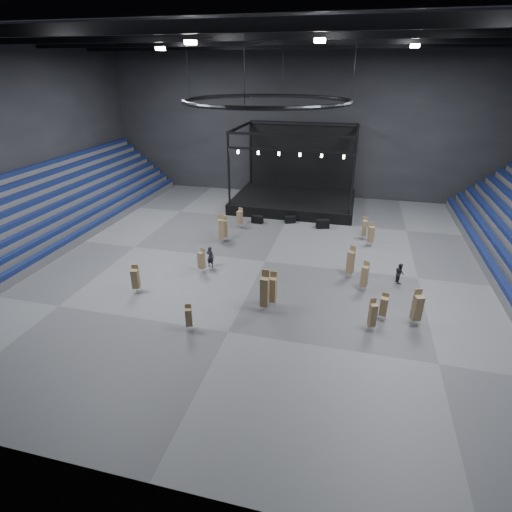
% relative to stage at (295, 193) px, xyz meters
% --- Properties ---
extents(floor, '(50.00, 50.00, 0.00)m').
position_rel_stage_xyz_m(floor, '(-0.00, -16.24, -1.45)').
color(floor, '#525254').
rests_on(floor, ground).
extents(ceiling, '(50.00, 42.00, 0.20)m').
position_rel_stage_xyz_m(ceiling, '(-0.00, -16.24, 16.55)').
color(ceiling, black).
rests_on(ceiling, wall_back).
extents(wall_back, '(50.00, 0.20, 18.00)m').
position_rel_stage_xyz_m(wall_back, '(-0.00, 4.76, 7.55)').
color(wall_back, black).
rests_on(wall_back, ground).
extents(wall_front, '(50.00, 0.20, 18.00)m').
position_rel_stage_xyz_m(wall_front, '(-0.00, -37.24, 7.55)').
color(wall_front, black).
rests_on(wall_front, ground).
extents(bleachers_left, '(7.20, 40.00, 6.40)m').
position_rel_stage_xyz_m(bleachers_left, '(-22.94, -16.24, 0.28)').
color(bleachers_left, '#4B4B4E').
rests_on(bleachers_left, floor).
extents(stage, '(14.00, 10.00, 9.20)m').
position_rel_stage_xyz_m(stage, '(0.00, 0.00, 0.00)').
color(stage, black).
rests_on(stage, floor).
extents(truss_ring, '(12.30, 12.30, 5.15)m').
position_rel_stage_xyz_m(truss_ring, '(-0.00, -16.24, 11.55)').
color(truss_ring, black).
rests_on(truss_ring, ceiling).
extents(roof_girders, '(49.00, 30.35, 0.70)m').
position_rel_stage_xyz_m(roof_girders, '(-0.00, -16.24, 15.75)').
color(roof_girders, black).
rests_on(roof_girders, ceiling).
extents(floodlights, '(28.60, 16.60, 0.25)m').
position_rel_stage_xyz_m(floodlights, '(-0.00, -20.24, 15.15)').
color(floodlights, white).
rests_on(floodlights, roof_girders).
extents(flight_case_left, '(1.25, 0.70, 0.80)m').
position_rel_stage_xyz_m(flight_case_left, '(-2.91, -7.25, -1.05)').
color(flight_case_left, black).
rests_on(flight_case_left, floor).
extents(flight_case_mid, '(1.23, 0.96, 0.74)m').
position_rel_stage_xyz_m(flight_case_mid, '(0.51, -6.34, -1.08)').
color(flight_case_mid, black).
rests_on(flight_case_mid, floor).
extents(flight_case_right, '(1.48, 1.05, 0.89)m').
position_rel_stage_xyz_m(flight_case_right, '(4.05, -7.00, -1.00)').
color(flight_case_right, black).
rests_on(flight_case_right, floor).
extents(chair_stack_0, '(0.56, 0.56, 2.40)m').
position_rel_stage_xyz_m(chair_stack_0, '(8.24, -19.28, -0.21)').
color(chair_stack_0, silver).
rests_on(chair_stack_0, floor).
extents(chair_stack_1, '(0.62, 0.62, 2.10)m').
position_rel_stage_xyz_m(chair_stack_1, '(-4.37, -8.96, -0.32)').
color(chair_stack_1, silver).
rests_on(chair_stack_1, floor).
extents(chair_stack_2, '(0.54, 0.54, 1.81)m').
position_rel_stage_xyz_m(chair_stack_2, '(-2.48, -27.05, -0.48)').
color(chair_stack_2, silver).
rests_on(chair_stack_2, floor).
extents(chair_stack_3, '(0.51, 0.51, 2.66)m').
position_rel_stage_xyz_m(chair_stack_3, '(2.09, -23.06, -0.09)').
color(chair_stack_3, silver).
rests_on(chair_stack_3, floor).
extents(chair_stack_4, '(0.55, 0.55, 3.11)m').
position_rel_stage_xyz_m(chair_stack_4, '(1.70, -23.82, 0.12)').
color(chair_stack_4, silver).
rests_on(chair_stack_4, floor).
extents(chair_stack_5, '(0.60, 0.60, 2.12)m').
position_rel_stage_xyz_m(chair_stack_5, '(-4.57, -19.43, -0.33)').
color(chair_stack_5, silver).
rests_on(chair_stack_5, floor).
extents(chair_stack_6, '(0.68, 0.68, 2.76)m').
position_rel_stage_xyz_m(chair_stack_6, '(-4.97, -13.15, -0.04)').
color(chair_stack_6, silver).
rests_on(chair_stack_6, floor).
extents(chair_stack_7, '(0.60, 0.60, 2.21)m').
position_rel_stage_xyz_m(chair_stack_7, '(-8.10, -23.63, -0.27)').
color(chair_stack_7, silver).
rests_on(chair_stack_7, floor).
extents(chair_stack_8, '(0.64, 0.64, 2.69)m').
position_rel_stage_xyz_m(chair_stack_8, '(7.16, -17.36, -0.08)').
color(chair_stack_8, silver).
rests_on(chair_stack_8, floor).
extents(chair_stack_9, '(0.68, 0.68, 2.58)m').
position_rel_stage_xyz_m(chair_stack_9, '(11.52, -23.03, -0.10)').
color(chair_stack_9, silver).
rests_on(chair_stack_9, floor).
extents(chair_stack_10, '(0.59, 0.59, 2.45)m').
position_rel_stage_xyz_m(chair_stack_10, '(-4.81, -12.61, -0.19)').
color(chair_stack_10, silver).
rests_on(chair_stack_10, floor).
extents(chair_stack_11, '(0.55, 0.55, 2.28)m').
position_rel_stage_xyz_m(chair_stack_11, '(8.76, -24.30, -0.28)').
color(chair_stack_11, silver).
rests_on(chair_stack_11, floor).
extents(chair_stack_12, '(0.45, 0.45, 2.26)m').
position_rel_stage_xyz_m(chair_stack_12, '(8.19, -9.03, -0.28)').
color(chair_stack_12, silver).
rests_on(chair_stack_12, floor).
extents(chair_stack_13, '(0.55, 0.55, 1.97)m').
position_rel_stage_xyz_m(chair_stack_13, '(9.51, -22.91, -0.39)').
color(chair_stack_13, silver).
rests_on(chair_stack_13, floor).
extents(chair_stack_14, '(0.62, 0.62, 2.26)m').
position_rel_stage_xyz_m(chair_stack_14, '(8.80, -10.55, -0.26)').
color(chair_stack_14, silver).
rests_on(chair_stack_14, floor).
extents(man_center, '(0.75, 0.58, 1.84)m').
position_rel_stage_xyz_m(man_center, '(-4.21, -18.33, -0.53)').
color(man_center, black).
rests_on(man_center, floor).
extents(crew_member, '(0.82, 0.93, 1.60)m').
position_rel_stage_xyz_m(crew_member, '(10.93, -17.28, -0.65)').
color(crew_member, black).
rests_on(crew_member, floor).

